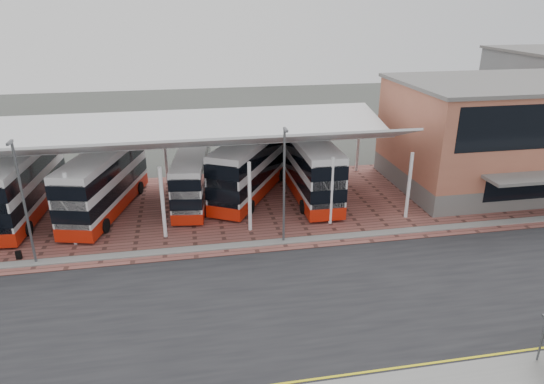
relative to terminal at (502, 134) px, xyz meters
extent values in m
plane|color=#3D3F3A|center=(-23.00, -13.92, -4.66)|extent=(140.00, 140.00, 0.00)
cube|color=black|center=(-23.00, -14.92, -4.65)|extent=(120.00, 14.00, 0.02)
cube|color=brown|center=(-21.00, -0.92, -4.63)|extent=(72.00, 16.00, 0.06)
cube|color=slate|center=(-23.00, -7.72, -4.59)|extent=(120.00, 0.80, 0.14)
cube|color=yellow|center=(-23.00, -20.62, -4.63)|extent=(120.00, 0.12, 0.01)
cylinder|color=white|center=(-41.00, 5.58, -2.36)|extent=(0.26, 0.26, 4.60)
cylinder|color=white|center=(-35.00, -5.42, -2.06)|extent=(0.26, 0.26, 5.20)
cylinder|color=white|center=(-35.00, 5.58, -2.36)|extent=(0.26, 0.26, 4.60)
cylinder|color=white|center=(-29.00, -5.42, -2.06)|extent=(0.26, 0.26, 5.20)
cylinder|color=white|center=(-29.00, 5.58, -2.36)|extent=(0.26, 0.26, 4.60)
cylinder|color=white|center=(-23.00, -5.42, -2.06)|extent=(0.26, 0.26, 5.20)
cylinder|color=white|center=(-23.00, 5.58, -2.36)|extent=(0.26, 0.26, 4.60)
cylinder|color=white|center=(-17.00, -5.42, -2.06)|extent=(0.26, 0.26, 5.20)
cylinder|color=white|center=(-17.00, 5.58, -2.36)|extent=(0.26, 0.26, 4.60)
cylinder|color=white|center=(-11.00, -5.42, -2.06)|extent=(0.26, 0.26, 5.20)
cylinder|color=white|center=(-11.00, 5.58, -2.36)|extent=(0.26, 0.26, 4.60)
cube|color=silver|center=(-29.00, -3.22, 1.44)|extent=(37.00, 4.95, 1.95)
cube|color=silver|center=(-29.00, 2.38, 1.24)|extent=(37.00, 7.12, 1.43)
cube|color=slate|center=(0.00, 0.08, -3.76)|extent=(18.00, 12.00, 1.80)
cube|color=#B1664D|center=(0.00, 0.08, 0.74)|extent=(18.00, 12.00, 7.20)
cube|color=black|center=(0.00, -5.82, -2.56)|extent=(10.00, 0.25, 2.20)
cube|color=slate|center=(0.00, 0.08, 4.44)|extent=(18.40, 12.40, 0.30)
cylinder|color=#4F5156|center=(-37.00, -7.62, -0.66)|extent=(0.16, 0.16, 8.00)
cube|color=#4F5156|center=(-37.00, -7.92, 3.34)|extent=(0.15, 0.90, 0.15)
cylinder|color=#4F5156|center=(-21.00, -7.62, -0.66)|extent=(0.16, 0.16, 8.00)
cube|color=#4F5156|center=(-21.00, -7.92, 3.34)|extent=(0.15, 0.90, 0.15)
cylinder|color=black|center=(-41.43, 3.25, -4.08)|extent=(0.66, 1.07, 1.03)
cube|color=silver|center=(-39.53, 0.40, -1.98)|extent=(3.60, 12.18, 4.70)
cube|color=red|center=(-39.53, 0.40, -3.89)|extent=(3.64, 12.23, 0.98)
cube|color=black|center=(-39.53, 0.40, -2.47)|extent=(3.64, 12.23, 1.04)
cube|color=black|center=(-39.53, 0.40, -0.72)|extent=(3.64, 12.23, 1.04)
cylinder|color=black|center=(-38.45, -3.53, -4.05)|extent=(0.38, 1.11, 1.09)
cylinder|color=black|center=(-40.61, 4.34, -4.05)|extent=(0.38, 1.11, 1.09)
cylinder|color=black|center=(-37.89, 4.14, -4.05)|extent=(0.38, 1.11, 1.09)
cube|color=silver|center=(-33.52, -0.04, -2.05)|extent=(5.57, 11.97, 4.57)
cube|color=red|center=(-33.52, -0.04, -3.91)|extent=(5.62, 12.02, 0.96)
cube|color=black|center=(-33.52, -0.04, -2.53)|extent=(5.62, 12.02, 1.01)
cube|color=black|center=(-33.52, -0.04, -0.83)|extent=(5.62, 12.02, 1.01)
cube|color=black|center=(-35.01, -5.63, -2.16)|extent=(2.34, 0.72, 3.82)
cylinder|color=black|center=(-35.77, -3.31, -4.07)|extent=(0.56, 1.10, 1.06)
cylinder|color=black|center=(-33.20, -3.99, -4.07)|extent=(0.56, 1.10, 1.06)
cylinder|color=black|center=(-33.85, 3.92, -4.07)|extent=(0.56, 1.10, 1.06)
cylinder|color=black|center=(-31.28, 3.24, -4.07)|extent=(0.56, 1.10, 1.06)
cube|color=silver|center=(-26.81, 0.75, -2.39)|extent=(3.60, 10.33, 3.96)
cube|color=red|center=(-26.81, 0.75, -4.00)|extent=(3.64, 10.37, 0.83)
cube|color=black|center=(-26.81, 0.75, -2.81)|extent=(3.64, 10.37, 0.87)
cube|color=black|center=(-26.81, 0.75, -1.33)|extent=(3.64, 10.37, 0.87)
cube|color=black|center=(-27.46, -4.22, -2.48)|extent=(2.06, 0.36, 3.31)
cylinder|color=black|center=(-28.37, -2.31, -4.14)|extent=(0.38, 0.95, 0.92)
cylinder|color=black|center=(-26.09, -2.61, -4.14)|extent=(0.38, 0.95, 0.92)
cylinder|color=black|center=(-27.53, 4.11, -4.14)|extent=(0.38, 0.95, 0.92)
cylinder|color=black|center=(-25.25, 3.81, -4.14)|extent=(0.38, 0.95, 0.92)
cube|color=silver|center=(-21.88, 1.43, -1.98)|extent=(8.23, 11.81, 4.69)
cube|color=red|center=(-21.88, 1.43, -3.89)|extent=(8.29, 11.87, 0.98)
cube|color=black|center=(-21.88, 1.43, -2.47)|extent=(8.29, 11.87, 1.04)
cube|color=black|center=(-21.88, 1.43, -0.73)|extent=(8.29, 11.87, 1.04)
cube|color=black|center=(-24.78, -3.76, -2.09)|extent=(2.20, 1.29, 3.93)
cylinder|color=black|center=(-24.94, -1.26, -4.05)|extent=(0.80, 1.10, 1.09)
cylinder|color=black|center=(-22.56, -2.59, -4.05)|extent=(0.80, 1.10, 1.09)
cylinder|color=black|center=(-21.20, 5.45, -4.05)|extent=(0.80, 1.10, 1.09)
cylinder|color=black|center=(-18.82, 4.12, -4.05)|extent=(0.80, 1.10, 1.09)
cube|color=silver|center=(-17.17, 0.53, -1.97)|extent=(2.80, 12.07, 4.71)
cube|color=red|center=(-17.17, 0.53, -3.89)|extent=(2.85, 12.11, 0.99)
cube|color=black|center=(-17.17, 0.53, -2.46)|extent=(2.85, 12.11, 1.04)
cube|color=black|center=(-17.17, 0.53, -0.71)|extent=(2.85, 12.11, 1.04)
cube|color=black|center=(-17.20, -5.44, -2.08)|extent=(2.47, 0.12, 3.94)
cylinder|color=black|center=(-18.56, -3.32, -4.05)|extent=(0.31, 1.10, 1.10)
cylinder|color=black|center=(-15.82, -3.34, -4.05)|extent=(0.31, 1.10, 1.10)
cylinder|color=black|center=(-18.52, 4.39, -4.05)|extent=(0.31, 1.10, 1.10)
cylinder|color=black|center=(-15.78, 4.38, -4.05)|extent=(0.31, 1.10, 1.10)
cube|color=black|center=(-38.18, -6.93, -4.32)|extent=(0.32, 0.23, 0.56)
cylinder|color=#4F5156|center=(-11.97, -21.41, -3.35)|extent=(0.09, 0.09, 2.34)
camera|label=1|loc=(-27.21, -36.72, 10.87)|focal=32.00mm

